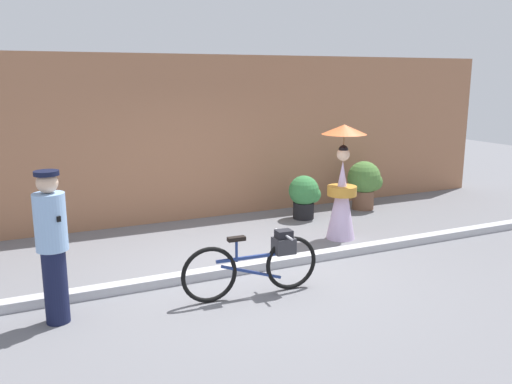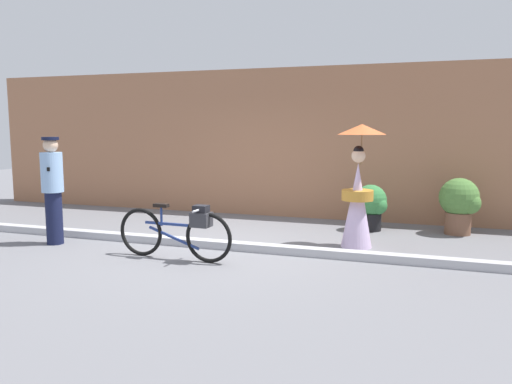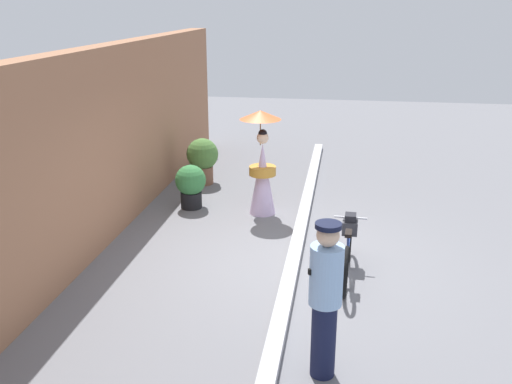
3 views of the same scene
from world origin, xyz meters
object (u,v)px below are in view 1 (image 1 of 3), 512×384
object	(u,v)px
person_with_parasol	(342,184)
potted_plant_by_door	(365,182)
person_officer	(52,243)
bicycle_near_officer	(259,262)
potted_plant_small	(305,195)

from	to	relation	value
person_with_parasol	potted_plant_by_door	bearing A→B (deg)	43.62
person_with_parasol	person_officer	bearing A→B (deg)	-163.92
bicycle_near_officer	person_officer	xyz separation A→B (m)	(-2.36, 0.24, 0.50)
bicycle_near_officer	potted_plant_by_door	size ratio (longest dim) A/B	1.81
person_officer	person_with_parasol	bearing A→B (deg)	16.08
person_officer	potted_plant_small	world-z (taller)	person_officer
bicycle_near_officer	potted_plant_by_door	distance (m)	4.95
person_officer	potted_plant_by_door	size ratio (longest dim) A/B	1.73
bicycle_near_officer	person_officer	bearing A→B (deg)	174.12
potted_plant_small	potted_plant_by_door	bearing A→B (deg)	5.55
bicycle_near_officer	potted_plant_small	distance (m)	3.78
person_with_parasol	potted_plant_small	distance (m)	1.44
person_officer	potted_plant_by_door	distance (m)	6.86
bicycle_near_officer	person_with_parasol	size ratio (longest dim) A/B	0.94
person_officer	bicycle_near_officer	bearing A→B (deg)	-5.88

